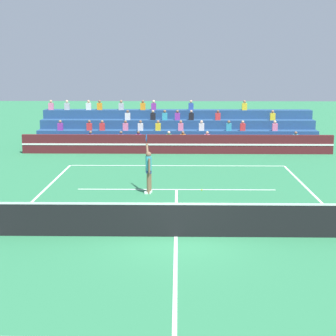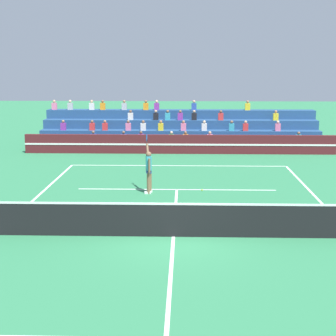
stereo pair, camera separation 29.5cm
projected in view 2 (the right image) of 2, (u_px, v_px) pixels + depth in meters
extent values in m
plane|color=#2D7A4C|center=(173.00, 237.00, 17.09)|extent=(120.00, 120.00, 0.00)
cube|color=white|center=(179.00, 166.00, 28.77)|extent=(11.00, 0.10, 0.01)
cube|color=white|center=(177.00, 189.00, 23.40)|extent=(8.25, 0.10, 0.01)
cube|color=white|center=(173.00, 237.00, 17.09)|extent=(0.10, 12.85, 0.01)
cube|color=black|center=(173.00, 221.00, 17.00)|extent=(11.90, 0.02, 1.00)
cube|color=white|center=(173.00, 204.00, 16.90)|extent=(11.90, 0.04, 0.06)
cube|color=#51191E|center=(179.00, 144.00, 32.47)|extent=(18.00, 0.24, 1.10)
cube|color=white|center=(179.00, 145.00, 32.34)|extent=(18.00, 0.02, 0.10)
cube|color=navy|center=(180.00, 146.00, 33.77)|extent=(17.23, 0.95, 0.55)
cube|color=pink|center=(210.00, 138.00, 33.45)|extent=(0.32, 0.22, 0.44)
sphere|color=tan|center=(210.00, 133.00, 33.39)|extent=(0.18, 0.18, 0.18)
cube|color=#338C4C|center=(171.00, 138.00, 33.53)|extent=(0.32, 0.22, 0.44)
sphere|color=beige|center=(171.00, 133.00, 33.47)|extent=(0.18, 0.18, 0.18)
cube|color=purple|center=(141.00, 138.00, 33.58)|extent=(0.32, 0.22, 0.44)
sphere|color=brown|center=(141.00, 132.00, 33.52)|extent=(0.18, 0.18, 0.18)
cube|color=orange|center=(185.00, 138.00, 33.50)|extent=(0.32, 0.22, 0.44)
sphere|color=brown|center=(186.00, 133.00, 33.44)|extent=(0.18, 0.18, 0.18)
cube|color=teal|center=(299.00, 138.00, 33.29)|extent=(0.32, 0.22, 0.44)
sphere|color=brown|center=(299.00, 133.00, 33.23)|extent=(0.18, 0.18, 0.18)
cube|color=#2D4CA5|center=(93.00, 138.00, 33.67)|extent=(0.32, 0.22, 0.44)
sphere|color=brown|center=(93.00, 132.00, 33.61)|extent=(0.18, 0.18, 0.18)
cube|color=#2D4CA5|center=(124.00, 138.00, 33.61)|extent=(0.32, 0.22, 0.44)
sphere|color=brown|center=(124.00, 132.00, 33.55)|extent=(0.18, 0.18, 0.18)
cube|color=navy|center=(180.00, 139.00, 34.65)|extent=(17.23, 0.95, 1.10)
cube|color=red|center=(105.00, 127.00, 34.48)|extent=(0.32, 0.22, 0.44)
sphere|color=#9E7051|center=(105.00, 122.00, 34.42)|extent=(0.18, 0.18, 0.18)
cube|color=red|center=(245.00, 127.00, 34.22)|extent=(0.32, 0.22, 0.44)
sphere|color=tan|center=(246.00, 122.00, 34.16)|extent=(0.18, 0.18, 0.18)
cube|color=purple|center=(63.00, 127.00, 34.56)|extent=(0.32, 0.22, 0.44)
sphere|color=#9E7051|center=(63.00, 121.00, 34.50)|extent=(0.18, 0.18, 0.18)
cube|color=yellow|center=(161.00, 127.00, 34.38)|extent=(0.32, 0.22, 0.44)
sphere|color=#9E7051|center=(161.00, 122.00, 34.32)|extent=(0.18, 0.18, 0.18)
cube|color=pink|center=(128.00, 127.00, 34.44)|extent=(0.32, 0.22, 0.44)
sphere|color=brown|center=(128.00, 122.00, 34.38)|extent=(0.18, 0.18, 0.18)
cube|color=silver|center=(143.00, 127.00, 34.41)|extent=(0.32, 0.22, 0.44)
sphere|color=brown|center=(143.00, 122.00, 34.35)|extent=(0.18, 0.18, 0.18)
cube|color=silver|center=(204.00, 127.00, 34.29)|extent=(0.32, 0.22, 0.44)
sphere|color=beige|center=(204.00, 122.00, 34.23)|extent=(0.18, 0.18, 0.18)
cube|color=pink|center=(183.00, 127.00, 34.33)|extent=(0.32, 0.22, 0.44)
sphere|color=#9E7051|center=(184.00, 122.00, 34.27)|extent=(0.18, 0.18, 0.18)
cube|color=red|center=(92.00, 127.00, 34.51)|extent=(0.32, 0.22, 0.44)
sphere|color=brown|center=(92.00, 121.00, 34.45)|extent=(0.18, 0.18, 0.18)
cube|color=teal|center=(232.00, 127.00, 34.24)|extent=(0.32, 0.22, 0.44)
sphere|color=brown|center=(232.00, 122.00, 34.18)|extent=(0.18, 0.18, 0.18)
cube|color=pink|center=(278.00, 127.00, 34.16)|extent=(0.32, 0.22, 0.44)
sphere|color=beige|center=(278.00, 122.00, 34.10)|extent=(0.18, 0.18, 0.18)
cube|color=navy|center=(180.00, 133.00, 35.53)|extent=(17.23, 0.95, 1.65)
cube|color=black|center=(194.00, 117.00, 35.14)|extent=(0.32, 0.22, 0.44)
sphere|color=tan|center=(194.00, 111.00, 35.08)|extent=(0.18, 0.18, 0.18)
cube|color=teal|center=(168.00, 116.00, 35.20)|extent=(0.32, 0.22, 0.44)
sphere|color=brown|center=(168.00, 111.00, 35.14)|extent=(0.18, 0.18, 0.18)
cube|color=purple|center=(180.00, 117.00, 35.17)|extent=(0.32, 0.22, 0.44)
sphere|color=brown|center=(180.00, 111.00, 35.11)|extent=(0.18, 0.18, 0.18)
cube|color=black|center=(156.00, 116.00, 35.22)|extent=(0.32, 0.22, 0.44)
sphere|color=tan|center=(156.00, 111.00, 35.16)|extent=(0.18, 0.18, 0.18)
cube|color=red|center=(221.00, 117.00, 35.09)|extent=(0.32, 0.22, 0.44)
sphere|color=brown|center=(221.00, 112.00, 35.03)|extent=(0.18, 0.18, 0.18)
cube|color=yellow|center=(276.00, 117.00, 34.99)|extent=(0.32, 0.22, 0.44)
sphere|color=#9E7051|center=(276.00, 112.00, 34.93)|extent=(0.18, 0.18, 0.18)
cube|color=silver|center=(131.00, 116.00, 35.27)|extent=(0.32, 0.22, 0.44)
sphere|color=brown|center=(130.00, 111.00, 35.21)|extent=(0.18, 0.18, 0.18)
cube|color=navy|center=(180.00, 127.00, 36.42)|extent=(17.23, 0.95, 2.20)
cube|color=#B2B2B7|center=(70.00, 106.00, 36.22)|extent=(0.32, 0.22, 0.44)
sphere|color=beige|center=(70.00, 101.00, 36.16)|extent=(0.18, 0.18, 0.18)
cube|color=silver|center=(92.00, 106.00, 36.18)|extent=(0.32, 0.22, 0.44)
sphere|color=tan|center=(92.00, 101.00, 36.12)|extent=(0.18, 0.18, 0.18)
cube|color=#2D4CA5|center=(194.00, 107.00, 35.97)|extent=(0.32, 0.22, 0.44)
sphere|color=tan|center=(194.00, 102.00, 35.91)|extent=(0.18, 0.18, 0.18)
cube|color=orange|center=(103.00, 106.00, 36.16)|extent=(0.32, 0.22, 0.44)
sphere|color=brown|center=(103.00, 101.00, 36.10)|extent=(0.18, 0.18, 0.18)
cube|color=purple|center=(157.00, 106.00, 36.05)|extent=(0.32, 0.22, 0.44)
sphere|color=beige|center=(157.00, 102.00, 35.99)|extent=(0.18, 0.18, 0.18)
cube|color=yellow|center=(248.00, 107.00, 35.87)|extent=(0.32, 0.22, 0.44)
sphere|color=#9E7051|center=(248.00, 102.00, 35.81)|extent=(0.18, 0.18, 0.18)
cube|color=orange|center=(146.00, 106.00, 36.07)|extent=(0.32, 0.22, 0.44)
sphere|color=brown|center=(146.00, 101.00, 36.01)|extent=(0.18, 0.18, 0.18)
cube|color=#B2B2B7|center=(124.00, 106.00, 36.11)|extent=(0.32, 0.22, 0.44)
sphere|color=#9E7051|center=(124.00, 101.00, 36.05)|extent=(0.18, 0.18, 0.18)
cube|color=pink|center=(54.00, 106.00, 36.25)|extent=(0.32, 0.22, 0.44)
sphere|color=tan|center=(54.00, 101.00, 36.19)|extent=(0.18, 0.18, 0.18)
cylinder|color=brown|center=(149.00, 183.00, 22.59)|extent=(0.14, 0.14, 0.90)
cylinder|color=brown|center=(150.00, 182.00, 22.81)|extent=(0.14, 0.14, 0.90)
cube|color=navy|center=(149.00, 170.00, 22.60)|extent=(0.25, 0.35, 0.20)
cube|color=teal|center=(149.00, 163.00, 22.54)|extent=(0.26, 0.39, 0.56)
sphere|color=brown|center=(149.00, 154.00, 22.47)|extent=(0.22, 0.22, 0.22)
cube|color=white|center=(148.00, 193.00, 22.66)|extent=(0.28, 0.16, 0.09)
cube|color=white|center=(149.00, 191.00, 22.88)|extent=(0.28, 0.16, 0.09)
cylinder|color=brown|center=(149.00, 166.00, 22.32)|extent=(0.09, 0.09, 0.56)
cylinder|color=brown|center=(148.00, 150.00, 22.84)|extent=(0.16, 0.44, 0.53)
cylinder|color=black|center=(147.00, 142.00, 23.02)|extent=(0.06, 0.16, 0.20)
torus|color=#1E4C99|center=(147.00, 138.00, 23.10)|extent=(0.10, 0.43, 0.43)
sphere|color=#C6DB33|center=(202.00, 190.00, 23.16)|extent=(0.07, 0.07, 0.07)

